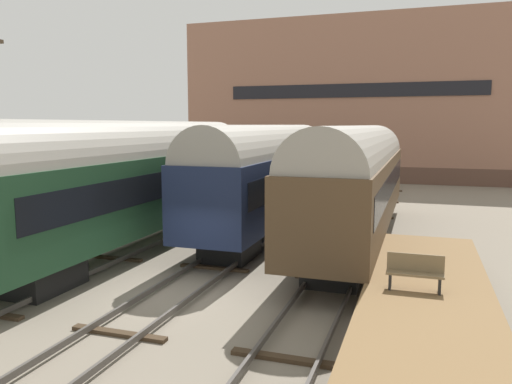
% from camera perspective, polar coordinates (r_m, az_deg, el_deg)
% --- Properties ---
extents(ground_plane, '(200.00, 200.00, 0.00)m').
position_cam_1_polar(ground_plane, '(15.66, -9.18, -11.67)').
color(ground_plane, slate).
extents(track_left, '(2.60, 60.00, 0.26)m').
position_cam_1_polar(track_left, '(17.95, -21.65, -9.12)').
color(track_left, '#4C4742').
rests_on(track_left, ground).
extents(track_middle, '(2.60, 60.00, 0.26)m').
position_cam_1_polar(track_middle, '(15.62, -9.19, -11.17)').
color(track_middle, '#4C4742').
rests_on(track_middle, ground).
extents(track_right, '(2.60, 60.00, 0.26)m').
position_cam_1_polar(track_right, '(14.24, 6.80, -13.02)').
color(track_right, '#4C4742').
rests_on(track_right, ground).
extents(train_car_navy, '(2.93, 15.24, 5.16)m').
position_cam_1_polar(train_car_navy, '(23.73, 1.34, 2.31)').
color(train_car_navy, black).
rests_on(train_car_navy, ground).
extents(train_car_green, '(3.05, 17.73, 5.33)m').
position_cam_1_polar(train_car_green, '(21.35, -13.47, 1.74)').
color(train_car_green, black).
rests_on(train_car_green, ground).
extents(train_car_brown, '(2.93, 17.79, 5.14)m').
position_cam_1_polar(train_car_brown, '(22.14, 11.51, 1.74)').
color(train_car_brown, black).
rests_on(train_car_brown, ground).
extents(station_platform, '(3.18, 15.48, 1.01)m').
position_cam_1_polar(station_platform, '(12.39, 19.08, -12.67)').
color(station_platform, brown).
rests_on(station_platform, ground).
extents(bench, '(1.40, 0.40, 0.91)m').
position_cam_1_polar(bench, '(13.36, 17.72, -8.60)').
color(bench, brown).
rests_on(bench, station_platform).
extents(warehouse_building, '(32.19, 11.01, 14.87)m').
position_cam_1_polar(warehouse_building, '(51.25, 11.72, 10.08)').
color(warehouse_building, brown).
rests_on(warehouse_building, ground).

